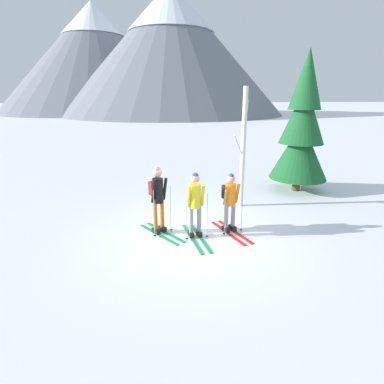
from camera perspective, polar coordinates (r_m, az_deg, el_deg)
ground_plane at (r=8.19m, az=0.46°, el=-8.17°), size 400.00×400.00×0.00m
skier_in_black at (r=8.05m, az=-6.40°, el=-0.71°), size 1.14×1.57×1.83m
skier_in_yellow at (r=7.79m, az=0.57°, el=-1.79°), size 0.61×1.81×1.74m
skier_in_orange at (r=8.19m, az=7.10°, el=-1.44°), size 0.75×1.68×1.63m
pine_tree_near at (r=12.30m, az=19.85°, el=11.00°), size 2.16×2.16×5.21m
birch_tree_tall at (r=10.04m, az=9.50°, el=8.17°), size 0.87×1.33×3.85m
mountain_ridge_distant at (r=72.62m, az=-10.96°, el=24.00°), size 60.47×56.27×24.34m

